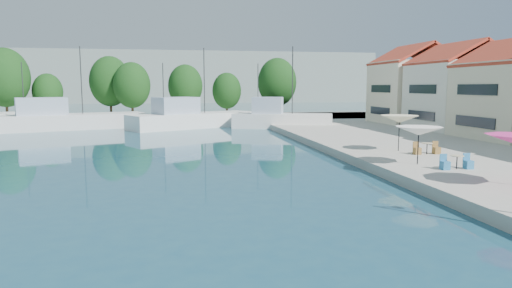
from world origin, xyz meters
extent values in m
cube|color=#A9A699|center=(-8.00, 67.00, 0.30)|extent=(90.00, 16.00, 0.60)
cube|color=gray|center=(-30.00, 160.00, 8.00)|extent=(180.00, 40.00, 16.00)
cube|color=gray|center=(40.00, 180.00, 6.00)|extent=(140.00, 40.00, 12.00)
cube|color=silver|center=(24.00, 42.00, 4.10)|extent=(8.00, 8.50, 7.00)
pyramid|color=#B64528|center=(24.00, 42.00, 9.40)|extent=(8.40, 8.80, 1.80)
cube|color=#F7E8C6|center=(24.00, 51.00, 4.35)|extent=(8.60, 8.50, 7.50)
pyramid|color=#B64528|center=(24.00, 51.00, 9.90)|extent=(9.00, 8.80, 1.80)
cube|color=silver|center=(-17.79, 55.79, 0.70)|extent=(18.48, 10.30, 2.20)
cube|color=#9AAABE|center=(-20.34, 54.91, 2.80)|extent=(6.26, 5.16, 2.00)
cylinder|color=#2D2D2D|center=(-16.10, 56.38, 5.80)|extent=(0.12, 0.12, 8.00)
cylinder|color=#2D2D2D|center=(-22.03, 54.32, 4.80)|extent=(0.10, 0.10, 6.00)
cube|color=white|center=(-2.88, 55.33, 0.70)|extent=(16.28, 11.58, 2.20)
cube|color=#9AAABE|center=(-5.01, 54.15, 2.80)|extent=(5.85, 5.21, 2.00)
cylinder|color=#2D2D2D|center=(-1.45, 56.12, 5.80)|extent=(0.12, 0.12, 8.00)
cylinder|color=#2D2D2D|center=(-6.43, 53.36, 4.80)|extent=(0.10, 0.10, 6.00)
cube|color=white|center=(7.65, 52.28, 0.70)|extent=(12.30, 6.85, 2.20)
cube|color=#9AAABE|center=(5.96, 52.86, 2.80)|extent=(4.17, 3.43, 2.00)
cylinder|color=#2D2D2D|center=(8.78, 51.89, 5.80)|extent=(0.12, 0.12, 8.00)
cylinder|color=#2D2D2D|center=(4.83, 53.25, 4.80)|extent=(0.10, 0.10, 6.00)
cylinder|color=#3F2B19|center=(-28.66, 68.85, 2.80)|extent=(0.36, 0.36, 4.41)
ellipsoid|color=#153E13|center=(-28.66, 68.85, 6.33)|extent=(6.70, 6.70, 8.37)
cylinder|color=#3F2B19|center=(-23.63, 71.00, 2.02)|extent=(0.36, 0.36, 2.85)
ellipsoid|color=#153E13|center=(-23.63, 71.00, 4.30)|extent=(4.33, 4.33, 5.41)
cylinder|color=#3F2B19|center=(-14.80, 71.91, 2.62)|extent=(0.36, 0.36, 4.04)
ellipsoid|color=#153E13|center=(-14.80, 71.91, 5.86)|extent=(6.15, 6.15, 7.68)
cylinder|color=#3F2B19|center=(-11.33, 69.04, 2.40)|extent=(0.36, 0.36, 3.59)
ellipsoid|color=#153E13|center=(-11.33, 69.04, 5.27)|extent=(5.46, 5.46, 6.82)
cylinder|color=#3F2B19|center=(-3.40, 70.82, 2.35)|extent=(0.36, 0.36, 3.51)
ellipsoid|color=#153E13|center=(-3.40, 70.82, 5.16)|extent=(5.33, 5.33, 6.66)
cylinder|color=#3F2B19|center=(2.85, 68.90, 2.07)|extent=(0.36, 0.36, 2.94)
ellipsoid|color=#153E13|center=(2.85, 68.90, 4.42)|extent=(4.46, 4.46, 5.58)
cylinder|color=#3F2B19|center=(10.63, 68.15, 2.57)|extent=(0.36, 0.36, 3.94)
ellipsoid|color=#153E13|center=(10.63, 68.15, 5.73)|extent=(6.00, 6.00, 7.50)
cylinder|color=black|center=(8.46, 22.41, 1.69)|extent=(0.06, 0.06, 2.19)
cone|color=white|center=(8.46, 22.41, 2.54)|extent=(2.73, 2.73, 0.50)
cylinder|color=black|center=(10.08, 27.80, 1.84)|extent=(0.06, 0.06, 2.48)
cone|color=beige|center=(10.08, 27.80, 2.83)|extent=(2.67, 2.67, 0.50)
cylinder|color=black|center=(9.72, 20.56, 0.97)|extent=(0.06, 0.06, 0.74)
cylinder|color=#BEB38B|center=(9.72, 20.56, 1.34)|extent=(0.70, 0.70, 0.04)
cube|color=teal|center=(10.42, 20.56, 0.83)|extent=(0.42, 0.42, 0.46)
cube|color=teal|center=(9.02, 20.56, 0.83)|extent=(0.42, 0.42, 0.46)
cylinder|color=black|center=(11.15, 25.94, 0.97)|extent=(0.06, 0.06, 0.74)
cylinder|color=#BEB38B|center=(11.15, 25.94, 1.34)|extent=(0.70, 0.70, 0.04)
cube|color=olive|center=(11.85, 25.94, 0.83)|extent=(0.42, 0.42, 0.46)
cube|color=olive|center=(10.45, 25.94, 0.83)|extent=(0.42, 0.42, 0.46)
camera|label=1|loc=(-5.35, -1.45, 5.05)|focal=32.00mm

